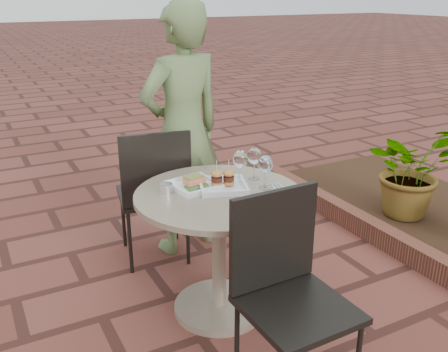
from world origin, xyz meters
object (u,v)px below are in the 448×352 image
chair_far (154,186)px  plate_sliders (223,183)px  chair_near (286,279)px  diner (183,132)px  plate_salmon (194,184)px  plate_tuna (266,205)px  cafe_table (219,234)px

chair_far → plate_sliders: 0.69m
chair_near → diner: (0.14, 1.44, 0.30)m
chair_near → plate_salmon: bearing=95.5°
chair_far → diner: bearing=-143.4°
plate_sliders → plate_tuna: plate_sliders is taller
diner → cafe_table: bearing=69.2°
diner → chair_near: bearing=73.9°
chair_far → plate_tuna: bearing=114.4°
chair_far → plate_sliders: size_ratio=2.90×
cafe_table → chair_far: size_ratio=0.97×
chair_far → plate_sliders: (0.16, -0.64, 0.21)m
diner → plate_salmon: (-0.23, -0.68, -0.10)m
plate_salmon → plate_tuna: plate_salmon is taller
plate_sliders → chair_far: bearing=104.5°
chair_far → plate_tuna: chair_far is taller
chair_near → diner: diner is taller
plate_salmon → plate_sliders: 0.16m
cafe_table → plate_tuna: bearing=-67.3°
cafe_table → plate_sliders: size_ratio=2.80×
cafe_table → plate_sliders: 0.29m
chair_far → chair_near: size_ratio=1.00×
diner → plate_tuna: size_ratio=6.32×
diner → plate_salmon: size_ratio=6.15×
plate_salmon → plate_tuna: size_ratio=1.03×
chair_near → plate_tuna: size_ratio=3.46×
cafe_table → chair_near: (0.01, -0.63, 0.07)m
plate_salmon → plate_tuna: 0.46m
chair_near → cafe_table: bearing=89.3°
chair_far → diner: diner is taller
chair_near → plate_tuna: 0.41m
chair_near → plate_salmon: chair_near is taller
cafe_table → plate_salmon: 0.31m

